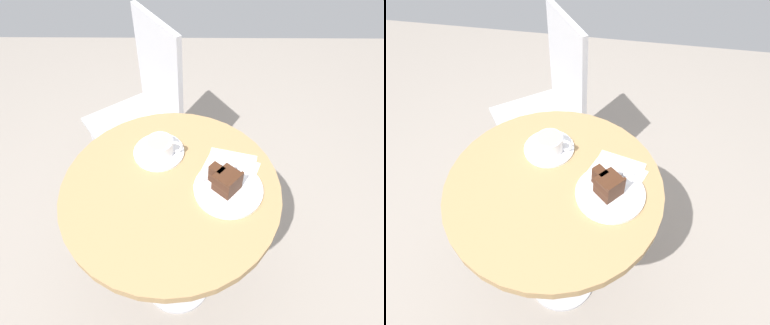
% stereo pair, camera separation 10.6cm
% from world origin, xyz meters
% --- Properties ---
extents(ground_plane, '(4.40, 4.40, 0.01)m').
position_xyz_m(ground_plane, '(0.00, 0.00, -0.01)').
color(ground_plane, gray).
rests_on(ground_plane, ground).
extents(cafe_table, '(0.68, 0.68, 0.75)m').
position_xyz_m(cafe_table, '(0.00, 0.00, 0.62)').
color(cafe_table, '#A37F51').
rests_on(cafe_table, ground).
extents(saucer, '(0.17, 0.17, 0.01)m').
position_xyz_m(saucer, '(-0.05, 0.14, 0.76)').
color(saucer, white).
rests_on(saucer, cafe_table).
extents(coffee_cup, '(0.12, 0.09, 0.06)m').
position_xyz_m(coffee_cup, '(-0.04, 0.13, 0.79)').
color(coffee_cup, white).
rests_on(coffee_cup, saucer).
extents(teaspoon, '(0.08, 0.09, 0.00)m').
position_xyz_m(teaspoon, '(-0.10, 0.13, 0.76)').
color(teaspoon, '#B7B7BC').
rests_on(teaspoon, saucer).
extents(cake_plate, '(0.21, 0.21, 0.01)m').
position_xyz_m(cake_plate, '(0.18, -0.01, 0.76)').
color(cake_plate, white).
rests_on(cake_plate, cafe_table).
extents(cake_slice, '(0.10, 0.10, 0.07)m').
position_xyz_m(cake_slice, '(0.17, -0.01, 0.80)').
color(cake_slice, '#422619').
rests_on(cake_slice, cake_plate).
extents(fork, '(0.14, 0.07, 0.00)m').
position_xyz_m(fork, '(0.19, 0.05, 0.77)').
color(fork, '#B7B7BC').
rests_on(fork, cake_plate).
extents(napkin, '(0.22, 0.22, 0.00)m').
position_xyz_m(napkin, '(0.18, 0.06, 0.76)').
color(napkin, silver).
rests_on(napkin, cafe_table).
extents(cafe_chair, '(0.53, 0.53, 0.94)m').
position_xyz_m(cafe_chair, '(-0.16, 0.66, 0.54)').
color(cafe_chair, '#BCBCC1').
rests_on(cafe_chair, ground).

